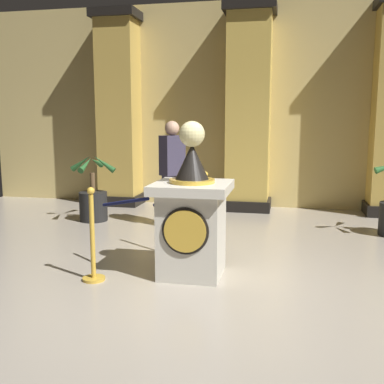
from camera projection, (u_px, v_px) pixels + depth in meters
name	position (u px, v px, depth m)	size (l,w,h in m)	color
ground_plane	(209.00, 289.00, 4.58)	(10.76, 10.76, 0.00)	#9E9384
back_wall	(250.00, 106.00, 8.69)	(10.76, 0.16, 3.86)	tan
pedestal_clock	(192.00, 217.00, 4.91)	(0.81, 0.81, 1.67)	beige
stanchion_near	(205.00, 222.00, 5.92)	(0.24, 0.24, 1.03)	gold
stanchion_far	(93.00, 248.00, 4.78)	(0.24, 0.24, 1.00)	gold
velvet_rope	(154.00, 198.00, 5.28)	(1.19, 1.20, 0.22)	#141947
column_left	(120.00, 111.00, 8.91)	(0.87, 0.87, 3.70)	black
column_centre_rear	(249.00, 111.00, 8.40)	(0.93, 0.93, 3.70)	black
potted_palm_left	(93.00, 200.00, 7.60)	(0.82, 0.84, 1.13)	black
bystander_guest	(172.00, 171.00, 7.12)	(0.39, 0.42, 1.66)	#383347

